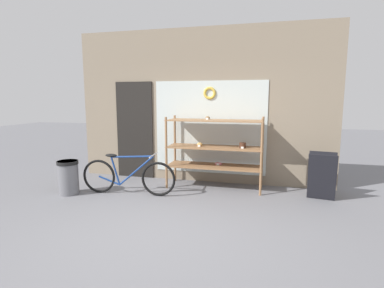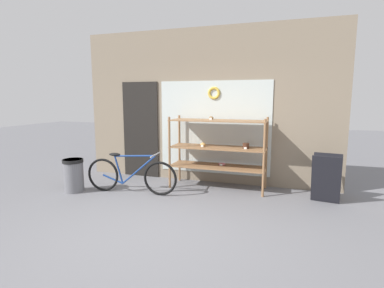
{
  "view_description": "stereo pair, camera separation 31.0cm",
  "coord_description": "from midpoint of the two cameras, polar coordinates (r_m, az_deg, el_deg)",
  "views": [
    {
      "loc": [
        1.39,
        -3.59,
        1.75
      ],
      "look_at": [
        0.19,
        1.04,
        1.01
      ],
      "focal_mm": 28.0,
      "sensor_mm": 36.0,
      "label": 1
    },
    {
      "loc": [
        1.69,
        -3.51,
        1.75
      ],
      "look_at": [
        0.19,
        1.04,
        1.01
      ],
      "focal_mm": 28.0,
      "sensor_mm": 36.0,
      "label": 2
    }
  ],
  "objects": [
    {
      "name": "sandwich_board",
      "position": [
        5.61,
        25.68,
        -5.94
      ],
      "size": [
        0.51,
        0.44,
        0.81
      ],
      "rotation": [
        0.0,
        0.0,
        -0.15
      ],
      "color": "black",
      "rests_on": "ground_plane"
    },
    {
      "name": "storefront_facade",
      "position": [
        6.25,
        3.58,
        6.8
      ],
      "size": [
        5.39,
        0.13,
        3.16
      ],
      "color": "gray",
      "rests_on": "ground_plane"
    },
    {
      "name": "ground_plane",
      "position": [
        4.25,
        -4.94,
        -15.63
      ],
      "size": [
        30.0,
        30.0,
        0.0
      ],
      "primitive_type": "plane",
      "color": "slate"
    },
    {
      "name": "bicycle",
      "position": [
        5.64,
        -10.09,
        -5.87
      ],
      "size": [
        1.77,
        0.46,
        0.76
      ],
      "rotation": [
        0.0,
        0.0,
        0.08
      ],
      "color": "black",
      "rests_on": "ground_plane"
    },
    {
      "name": "trash_bin",
      "position": [
        6.01,
        -20.27,
        -5.4
      ],
      "size": [
        0.38,
        0.38,
        0.62
      ],
      "color": "slate",
      "rests_on": "ground_plane"
    },
    {
      "name": "display_case",
      "position": [
        5.8,
        6.56,
        -0.43
      ],
      "size": [
        1.84,
        0.59,
        1.4
      ],
      "color": "#8E6642",
      "rests_on": "ground_plane"
    }
  ]
}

